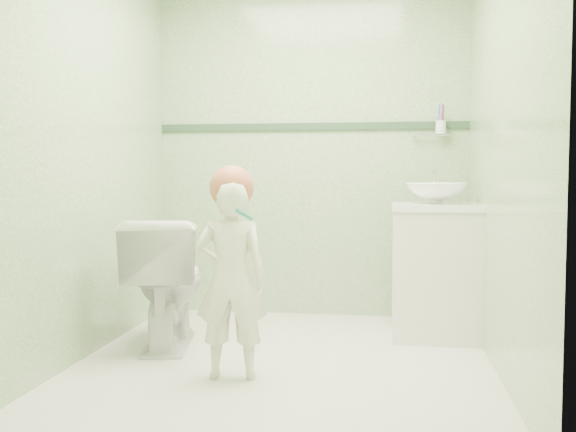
# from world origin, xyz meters

# --- Properties ---
(ground) EXTENTS (2.50, 2.50, 0.00)m
(ground) POSITION_xyz_m (0.00, 0.00, 0.00)
(ground) COLOR silver
(ground) RESTS_ON ground
(room_shell) EXTENTS (2.50, 2.54, 2.40)m
(room_shell) POSITION_xyz_m (0.00, 0.00, 1.20)
(room_shell) COLOR #85A978
(room_shell) RESTS_ON ground
(trim_stripe) EXTENTS (2.20, 0.02, 0.05)m
(trim_stripe) POSITION_xyz_m (0.00, 1.24, 1.35)
(trim_stripe) COLOR #2B4630
(trim_stripe) RESTS_ON room_shell
(vanity) EXTENTS (0.52, 0.50, 0.80)m
(vanity) POSITION_xyz_m (0.84, 0.70, 0.40)
(vanity) COLOR silver
(vanity) RESTS_ON ground
(counter) EXTENTS (0.54, 0.52, 0.04)m
(counter) POSITION_xyz_m (0.84, 0.70, 0.81)
(counter) COLOR white
(counter) RESTS_ON vanity
(basin) EXTENTS (0.37, 0.37, 0.13)m
(basin) POSITION_xyz_m (0.84, 0.70, 0.89)
(basin) COLOR white
(basin) RESTS_ON counter
(faucet) EXTENTS (0.03, 0.13, 0.18)m
(faucet) POSITION_xyz_m (0.84, 0.89, 0.97)
(faucet) COLOR silver
(faucet) RESTS_ON counter
(cup_holder) EXTENTS (0.26, 0.07, 0.21)m
(cup_holder) POSITION_xyz_m (0.89, 1.18, 1.33)
(cup_holder) COLOR silver
(cup_holder) RESTS_ON room_shell
(toilet) EXTENTS (0.55, 0.81, 0.76)m
(toilet) POSITION_xyz_m (-0.74, 0.25, 0.38)
(toilet) COLOR white
(toilet) RESTS_ON ground
(toddler) EXTENTS (0.38, 0.28, 0.98)m
(toddler) POSITION_xyz_m (-0.22, -0.30, 0.49)
(toddler) COLOR white
(toddler) RESTS_ON ground
(hair_cap) EXTENTS (0.22, 0.22, 0.22)m
(hair_cap) POSITION_xyz_m (-0.22, -0.27, 0.95)
(hair_cap) COLOR #BF6243
(hair_cap) RESTS_ON toddler
(teal_toothbrush) EXTENTS (0.11, 0.14, 0.08)m
(teal_toothbrush) POSITION_xyz_m (-0.13, -0.41, 0.82)
(teal_toothbrush) COLOR #147F70
(teal_toothbrush) RESTS_ON toddler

